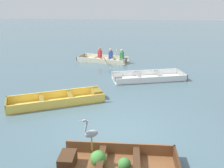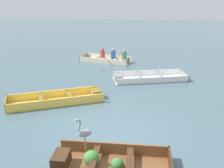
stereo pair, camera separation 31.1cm
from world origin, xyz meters
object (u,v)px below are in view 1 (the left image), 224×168
Objects in this scene: skiff_white_mid_moored at (146,78)px; rowboat_cream_with_crew at (106,59)px; dinghy_wooden_brown_foreground at (111,164)px; heron_on_dinghy at (91,133)px; skiff_yellow_near_moored at (60,100)px.

skiff_white_mid_moored is 1.13× the size of rowboat_cream_with_crew.
dinghy_wooden_brown_foreground is 3.34× the size of heron_on_dinghy.
rowboat_cream_with_crew reaches higher than dinghy_wooden_brown_foreground.
heron_on_dinghy is at bearing -84.30° from rowboat_cream_with_crew.
heron_on_dinghy is (1.01, -10.14, 0.70)m from rowboat_cream_with_crew.
rowboat_cream_with_crew is 10.22m from heron_on_dinghy.
skiff_yellow_near_moored reaches higher than skiff_white_mid_moored.
skiff_yellow_near_moored is at bearing 122.95° from dinghy_wooden_brown_foreground.
heron_on_dinghy is (-0.49, 0.10, 0.75)m from dinghy_wooden_brown_foreground.
dinghy_wooden_brown_foreground is 0.85× the size of rowboat_cream_with_crew.
skiff_white_mid_moored is at bearing 44.45° from skiff_yellow_near_moored.
skiff_yellow_near_moored is 6.62m from rowboat_cream_with_crew.
dinghy_wooden_brown_foreground is 7.00m from skiff_white_mid_moored.
dinghy_wooden_brown_foreground is 4.39m from skiff_yellow_near_moored.
skiff_white_mid_moored is at bearing 78.31° from heron_on_dinghy.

